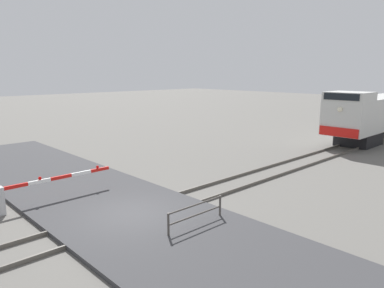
% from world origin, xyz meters
% --- Properties ---
extents(ground_plane, '(160.00, 160.00, 0.00)m').
position_xyz_m(ground_plane, '(0.00, 0.00, 0.00)').
color(ground_plane, '#605E59').
extents(rail_track_left, '(0.08, 80.00, 0.15)m').
position_xyz_m(rail_track_left, '(-0.72, 0.00, 0.07)').
color(rail_track_left, '#59544C').
rests_on(rail_track_left, ground_plane).
extents(rail_track_right, '(0.08, 80.00, 0.15)m').
position_xyz_m(rail_track_right, '(0.72, 0.00, 0.07)').
color(rail_track_right, '#59544C').
rests_on(rail_track_right, ground_plane).
extents(road_surface, '(36.00, 5.98, 0.16)m').
position_xyz_m(road_surface, '(0.00, 0.00, 0.08)').
color(road_surface, '#38383A').
rests_on(road_surface, ground_plane).
extents(locomotive, '(2.94, 15.74, 4.14)m').
position_xyz_m(locomotive, '(0.00, 24.88, 2.13)').
color(locomotive, black).
rests_on(locomotive, ground_plane).
extents(crossing_gate, '(0.36, 5.42, 1.23)m').
position_xyz_m(crossing_gate, '(-3.80, -2.94, 0.76)').
color(crossing_gate, silver).
rests_on(crossing_gate, ground_plane).
extents(guard_railing, '(0.08, 2.63, 0.95)m').
position_xyz_m(guard_railing, '(2.45, 1.09, 0.62)').
color(guard_railing, '#4C4742').
rests_on(guard_railing, ground_plane).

